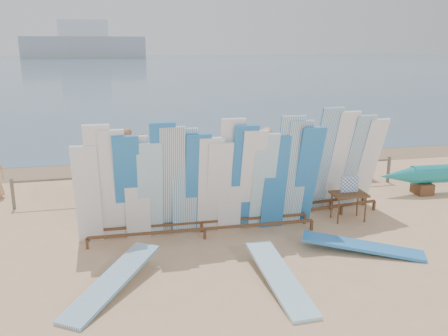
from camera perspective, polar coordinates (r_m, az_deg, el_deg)
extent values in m
plane|color=tan|center=(12.26, 2.28, -7.33)|extent=(160.00, 160.00, 0.00)
cube|color=#415B74|center=(139.07, -12.28, 12.26)|extent=(320.00, 240.00, 0.02)
cube|color=#88694C|center=(18.97, -3.53, 0.56)|extent=(40.00, 2.60, 0.01)
cube|color=#999EA3|center=(191.17, -16.43, 13.73)|extent=(45.00, 8.00, 8.00)
cube|color=silver|center=(191.28, -16.58, 15.82)|extent=(18.00, 6.00, 6.00)
cube|color=#6C6251|center=(14.78, -0.79, -0.23)|extent=(12.00, 0.06, 0.06)
cube|color=#6C6251|center=(14.84, -24.07, -2.87)|extent=(0.08, 0.08, 0.90)
cube|color=#6C6251|center=(14.58, -16.34, -2.47)|extent=(0.08, 0.08, 0.90)
cube|color=#6C6251|center=(14.59, -8.48, -2.02)|extent=(0.08, 0.08, 0.90)
cube|color=#6C6251|center=(14.87, -0.79, -1.54)|extent=(0.08, 0.08, 0.90)
cube|color=#6C6251|center=(15.41, 6.49, -1.06)|extent=(0.08, 0.08, 0.90)
cube|color=#6C6251|center=(16.18, 13.18, -0.60)|extent=(0.08, 0.08, 0.90)
cube|color=#6C6251|center=(17.15, 19.18, -0.18)|extent=(0.08, 0.08, 0.90)
cube|color=brown|center=(11.54, -2.33, -7.33)|extent=(5.51, 0.18, 0.06)
cube|color=brown|center=(11.97, -2.71, -6.51)|extent=(5.51, 0.18, 0.06)
cube|color=white|center=(11.34, -16.11, -3.18)|extent=(0.60, 0.60, 2.44)
cube|color=white|center=(11.25, -14.65, -1.96)|extent=(0.60, 0.77, 2.91)
cube|color=white|center=(11.26, -13.08, -2.18)|extent=(0.60, 0.80, 2.79)
cube|color=#2777C4|center=(11.27, -11.52, -2.43)|extent=(0.60, 0.89, 2.66)
cube|color=white|center=(11.28, -10.42, -2.48)|extent=(0.59, 0.58, 2.61)
cube|color=#8DC5E1|center=(11.31, -8.86, -2.76)|extent=(0.60, 0.76, 2.46)
cube|color=#2777C4|center=(11.27, -7.37, -1.54)|extent=(0.60, 0.93, 2.93)
cube|color=white|center=(11.30, -6.27, -1.74)|extent=(0.60, 0.91, 2.82)
cube|color=white|center=(11.34, -4.73, -1.81)|extent=(0.60, 0.70, 2.76)
cube|color=#2777C4|center=(11.40, -3.21, -2.05)|extent=(0.60, 0.79, 2.63)
cube|color=white|center=(11.46, -1.70, -2.20)|extent=(0.60, 0.74, 2.52)
cube|color=white|center=(11.52, -0.65, -2.44)|extent=(0.60, 0.79, 2.40)
cube|color=white|center=(11.51, 0.83, -1.06)|extent=(0.60, 0.62, 2.94)
cube|color=#2777C4|center=(11.59, 2.30, -1.33)|extent=(0.60, 0.82, 2.79)
cube|color=white|center=(11.67, 3.32, -1.56)|extent=(0.60, 0.86, 2.66)
cube|color=#8DC5E1|center=(11.76, 4.75, -1.70)|extent=(0.60, 0.79, 2.57)
cube|color=#2777C4|center=(11.86, 6.15, -1.78)|extent=(0.60, 0.61, 2.49)
cube|color=white|center=(11.89, 7.58, -0.59)|extent=(0.60, 0.77, 2.97)
cube|color=white|center=(11.98, 8.54, -0.81)|extent=(0.60, 0.79, 2.85)
cube|color=#2777C4|center=(12.11, 9.88, -1.08)|extent=(0.60, 0.96, 2.69)
cube|color=brown|center=(13.53, 13.94, -4.38)|extent=(2.20, 0.35, 0.07)
cube|color=brown|center=(13.91, 12.81, -3.79)|extent=(2.20, 0.35, 0.07)
cube|color=white|center=(12.90, 9.81, -0.48)|extent=(0.69, 0.73, 2.54)
cube|color=white|center=(13.11, 11.83, 0.77)|extent=(0.71, 0.90, 3.03)
cube|color=white|center=(13.41, 13.71, 0.70)|extent=(0.71, 0.92, 2.91)
cube|color=white|center=(13.72, 15.50, 0.63)|extent=(0.72, 0.94, 2.78)
cube|color=white|center=(13.99, 16.91, 0.53)|extent=(0.72, 0.95, 2.66)
cube|color=brown|center=(16.27, 22.74, -2.27)|extent=(0.53, 0.62, 0.36)
cone|color=teal|center=(15.69, 20.15, -0.89)|extent=(1.22, 0.61, 0.55)
cube|color=brown|center=(13.05, 14.81, -3.05)|extent=(0.95, 0.70, 0.05)
cube|color=white|center=(12.97, 14.88, -1.91)|extent=(0.48, 0.06, 0.43)
cube|color=#8DC5E1|center=(9.62, 6.67, -13.84)|extent=(0.63, 2.70, 0.36)
cube|color=#2777C4|center=(11.39, 16.27, -9.69)|extent=(2.65, 1.73, 0.30)
cube|color=white|center=(9.60, -13.19, -14.24)|extent=(1.99, 2.53, 0.43)
cube|color=red|center=(15.75, 1.40, -1.04)|extent=(0.78, 0.76, 0.05)
cube|color=red|center=(15.91, 1.66, 0.23)|extent=(0.59, 0.45, 0.58)
cube|color=red|center=(16.03, 3.22, -0.85)|extent=(0.63, 0.59, 0.05)
cube|color=red|center=(16.19, 3.13, 0.34)|extent=(0.57, 0.26, 0.55)
cube|color=red|center=(16.15, 8.79, 0.04)|extent=(0.63, 0.87, 0.57)
cube|color=red|center=(16.37, 8.67, 1.55)|extent=(0.50, 0.28, 0.36)
imported|color=#8C6042|center=(16.87, -11.63, 1.66)|extent=(0.47, 0.71, 1.79)
imported|color=beige|center=(15.97, -9.94, 0.97)|extent=(0.76, 0.95, 1.76)
imported|color=#8C6042|center=(15.62, -2.33, 0.52)|extent=(1.00, 0.81, 1.57)
imported|color=tan|center=(17.64, 5.15, 2.23)|extent=(0.39, 0.81, 1.66)
imported|color=#8C6042|center=(17.82, 11.55, 2.24)|extent=(0.72, 0.57, 1.73)
imported|color=tan|center=(20.65, 14.88, 3.89)|extent=(0.64, 1.26, 1.87)
imported|color=#8C6042|center=(17.59, 16.32, 2.02)|extent=(0.80, 1.19, 1.87)
imported|color=beige|center=(18.40, 13.85, 2.55)|extent=(0.65, 0.94, 1.77)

